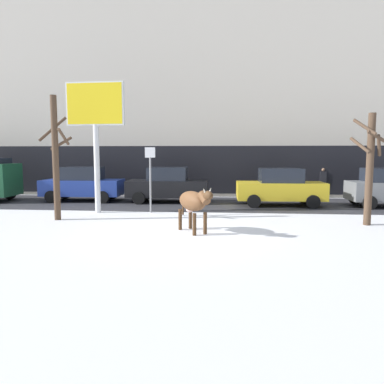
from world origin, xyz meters
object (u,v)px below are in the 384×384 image
at_px(bare_tree_right_lot, 370,165).
at_px(bare_tree_left_lot, 56,156).
at_px(pedestrian_near_billboard, 323,183).
at_px(car_yellow_sedan, 280,187).
at_px(car_blue_sedan, 83,184).
at_px(street_sign, 150,174).
at_px(billboard, 95,112).
at_px(car_black_sedan, 168,185).
at_px(cow_brown, 193,202).

bearing_deg(bare_tree_right_lot, bare_tree_left_lot, 179.67).
height_order(pedestrian_near_billboard, bare_tree_left_lot, bare_tree_left_lot).
height_order(car_yellow_sedan, bare_tree_right_lot, bare_tree_right_lot).
distance_m(car_blue_sedan, street_sign, 5.67).
bearing_deg(billboard, street_sign, 4.32).
xyz_separation_m(car_black_sedan, bare_tree_left_lot, (-3.47, -5.35, 1.57)).
height_order(car_blue_sedan, street_sign, street_sign).
relative_size(billboard, car_black_sedan, 1.31).
bearing_deg(street_sign, billboard, -175.68).
xyz_separation_m(billboard, pedestrian_near_billboard, (11.12, 6.26, -3.43)).
xyz_separation_m(car_yellow_sedan, bare_tree_left_lot, (-9.15, -4.60, 1.57)).
distance_m(car_black_sedan, bare_tree_left_lot, 6.56).
relative_size(car_blue_sedan, bare_tree_right_lot, 1.07).
xyz_separation_m(car_yellow_sedan, pedestrian_near_billboard, (2.92, 3.47, -0.03)).
relative_size(billboard, car_yellow_sedan, 1.31).
bearing_deg(cow_brown, car_blue_sedan, 132.33).
height_order(bare_tree_right_lot, street_sign, bare_tree_right_lot).
distance_m(cow_brown, pedestrian_near_billboard, 11.90).
bearing_deg(car_blue_sedan, car_black_sedan, -1.25).
bearing_deg(car_yellow_sedan, bare_tree_left_lot, -153.33).
xyz_separation_m(car_blue_sedan, bare_tree_left_lot, (1.18, -5.45, 1.57)).
distance_m(car_blue_sedan, pedestrian_near_billboard, 13.50).
xyz_separation_m(billboard, car_black_sedan, (2.52, 3.54, -3.41)).
distance_m(pedestrian_near_billboard, bare_tree_right_lot, 8.26).
xyz_separation_m(cow_brown, car_black_sedan, (-1.97, 7.16, -0.09)).
distance_m(cow_brown, car_blue_sedan, 9.82).
xyz_separation_m(car_blue_sedan, street_sign, (4.42, -3.46, 0.76)).
relative_size(pedestrian_near_billboard, bare_tree_right_lot, 0.44).
xyz_separation_m(pedestrian_near_billboard, bare_tree_left_lot, (-12.07, -8.07, 1.60)).
bearing_deg(billboard, bare_tree_right_lot, -10.07).
xyz_separation_m(car_black_sedan, street_sign, (-0.22, -3.36, 0.76)).
height_order(car_blue_sedan, car_black_sedan, same).
xyz_separation_m(cow_brown, car_blue_sedan, (-6.61, 7.26, -0.09)).
xyz_separation_m(cow_brown, street_sign, (-2.19, 3.80, 0.68)).
xyz_separation_m(billboard, bare_tree_left_lot, (-0.94, -1.81, -1.84)).
bearing_deg(bare_tree_left_lot, car_yellow_sedan, 26.67).
distance_m(cow_brown, bare_tree_right_lot, 6.44).
bearing_deg(street_sign, bare_tree_left_lot, -148.52).
height_order(cow_brown, car_yellow_sedan, car_yellow_sedan).
bearing_deg(billboard, car_black_sedan, 54.50).
xyz_separation_m(car_blue_sedan, pedestrian_near_billboard, (13.25, 2.62, -0.03)).
relative_size(car_yellow_sedan, street_sign, 1.50).
bearing_deg(pedestrian_near_billboard, bare_tree_left_lot, -146.23).
bearing_deg(car_black_sedan, cow_brown, -74.63).
bearing_deg(street_sign, car_blue_sedan, 141.92).
xyz_separation_m(billboard, bare_tree_right_lot, (10.58, -1.88, -2.16)).
xyz_separation_m(bare_tree_left_lot, bare_tree_right_lot, (11.53, -0.07, -0.32)).
bearing_deg(bare_tree_right_lot, pedestrian_near_billboard, 86.18).
distance_m(cow_brown, billboard, 6.66).
relative_size(car_black_sedan, bare_tree_right_lot, 1.07).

